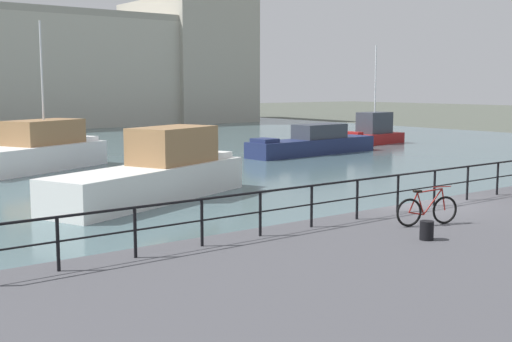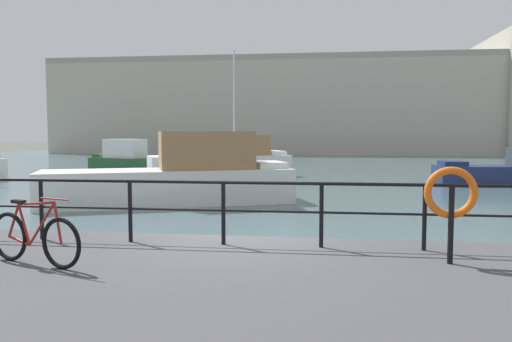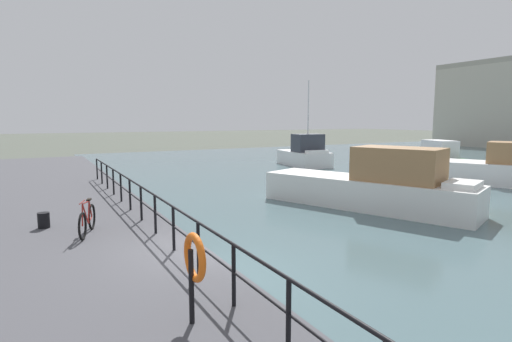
{
  "view_description": "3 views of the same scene",
  "coord_description": "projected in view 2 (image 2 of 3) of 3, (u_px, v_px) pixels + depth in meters",
  "views": [
    {
      "loc": [
        -16.02,
        -12.8,
        4.32
      ],
      "look_at": [
        -1.65,
        5.87,
        1.29
      ],
      "focal_mm": 46.4,
      "sensor_mm": 36.0,
      "label": 1
    },
    {
      "loc": [
        1.51,
        -8.9,
        2.68
      ],
      "look_at": [
        -0.16,
        3.95,
        1.69
      ],
      "focal_mm": 35.09,
      "sensor_mm": 36.0,
      "label": 2
    },
    {
      "loc": [
        8.88,
        -3.48,
        3.87
      ],
      "look_at": [
        -2.2,
        2.61,
        2.25
      ],
      "focal_mm": 28.29,
      "sensor_mm": 36.0,
      "label": 3
    }
  ],
  "objects": [
    {
      "name": "moored_blue_motorboat",
      "position": [
        127.0,
        159.0,
        35.16
      ],
      "size": [
        5.87,
        3.61,
        2.22
      ],
      "rotation": [
        0.0,
        0.0,
        2.83
      ],
      "color": "#23512D",
      "rests_on": "water_basin"
    },
    {
      "name": "ground_plane",
      "position": [
        237.0,
        279.0,
        9.2
      ],
      "size": [
        240.0,
        240.0,
        0.0
      ],
      "primitive_type": "plane",
      "color": "#4C5147"
    },
    {
      "name": "moored_cabin_cruiser",
      "position": [
        224.0,
        160.0,
        30.45
      ],
      "size": [
        8.79,
        6.16,
        7.64
      ],
      "rotation": [
        0.0,
        0.0,
        0.44
      ],
      "color": "white",
      "rests_on": "water_basin"
    },
    {
      "name": "quay_railing",
      "position": [
        130.0,
        199.0,
        8.57
      ],
      "size": [
        22.89,
        0.07,
        1.08
      ],
      "color": "black",
      "rests_on": "quay_promenade"
    },
    {
      "name": "water_basin",
      "position": [
        301.0,
        167.0,
        39.06
      ],
      "size": [
        80.0,
        60.0,
        0.01
      ],
      "primitive_type": "cube",
      "color": "#476066",
      "rests_on": "ground_plane"
    },
    {
      "name": "moored_red_daysailer",
      "position": [
        180.0,
        177.0,
        18.84
      ],
      "size": [
        9.48,
        5.64,
        2.72
      ],
      "rotation": [
        0.0,
        0.0,
        0.38
      ],
      "color": "white",
      "rests_on": "water_basin"
    },
    {
      "name": "parked_bicycle",
      "position": [
        34.0,
        238.0,
        7.09
      ],
      "size": [
        1.69,
        0.63,
        0.98
      ],
      "rotation": [
        0.0,
        0.0,
        -0.33
      ],
      "color": "black",
      "rests_on": "quay_promenade"
    },
    {
      "name": "life_ring_stand",
      "position": [
        451.0,
        196.0,
        7.15
      ],
      "size": [
        0.75,
        0.16,
        1.4
      ],
      "color": "black",
      "rests_on": "quay_promenade"
    },
    {
      "name": "harbor_building",
      "position": [
        349.0,
        108.0,
        65.51
      ],
      "size": [
        65.95,
        16.0,
        14.51
      ],
      "color": "#B2AD9E",
      "rests_on": "ground_plane"
    }
  ]
}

